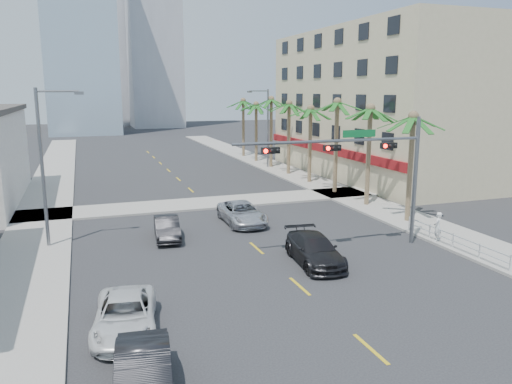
% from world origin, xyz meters
% --- Properties ---
extents(ground, '(260.00, 260.00, 0.00)m').
position_xyz_m(ground, '(0.00, 0.00, 0.00)').
color(ground, '#262628').
rests_on(ground, ground).
extents(sidewalk_right, '(4.00, 120.00, 0.15)m').
position_xyz_m(sidewalk_right, '(12.00, 20.00, 0.07)').
color(sidewalk_right, gray).
rests_on(sidewalk_right, ground).
extents(sidewalk_left, '(4.00, 120.00, 0.15)m').
position_xyz_m(sidewalk_left, '(-12.00, 20.00, 0.07)').
color(sidewalk_left, gray).
rests_on(sidewalk_left, ground).
extents(sidewalk_cross, '(80.00, 4.00, 0.15)m').
position_xyz_m(sidewalk_cross, '(0.00, 22.00, 0.07)').
color(sidewalk_cross, gray).
rests_on(sidewalk_cross, ground).
extents(building_right, '(15.25, 28.00, 15.00)m').
position_xyz_m(building_right, '(21.99, 30.00, 7.50)').
color(building_right, '#C7B88C').
rests_on(building_right, ground).
extents(tower_far_left, '(14.00, 14.00, 48.00)m').
position_xyz_m(tower_far_left, '(-8.00, 95.00, 24.00)').
color(tower_far_left, '#99B2C6').
rests_on(tower_far_left, ground).
extents(tower_far_center, '(16.00, 16.00, 42.00)m').
position_xyz_m(tower_far_center, '(-3.00, 125.00, 21.00)').
color(tower_far_center, '#ADADB2').
rests_on(tower_far_center, ground).
extents(traffic_signal_mast, '(11.12, 0.54, 7.20)m').
position_xyz_m(traffic_signal_mast, '(5.78, 7.95, 5.06)').
color(traffic_signal_mast, slate).
rests_on(traffic_signal_mast, ground).
extents(palm_tree_0, '(4.80, 4.80, 7.80)m').
position_xyz_m(palm_tree_0, '(11.60, 12.00, 7.08)').
color(palm_tree_0, brown).
rests_on(palm_tree_0, ground).
extents(palm_tree_1, '(4.80, 4.80, 8.16)m').
position_xyz_m(palm_tree_1, '(11.60, 17.20, 7.43)').
color(palm_tree_1, brown).
rests_on(palm_tree_1, ground).
extents(palm_tree_2, '(4.80, 4.80, 8.52)m').
position_xyz_m(palm_tree_2, '(11.60, 22.40, 7.78)').
color(palm_tree_2, brown).
rests_on(palm_tree_2, ground).
extents(palm_tree_3, '(4.80, 4.80, 7.80)m').
position_xyz_m(palm_tree_3, '(11.60, 27.60, 7.08)').
color(palm_tree_3, brown).
rests_on(palm_tree_3, ground).
extents(palm_tree_4, '(4.80, 4.80, 8.16)m').
position_xyz_m(palm_tree_4, '(11.60, 32.80, 7.43)').
color(palm_tree_4, brown).
rests_on(palm_tree_4, ground).
extents(palm_tree_5, '(4.80, 4.80, 8.52)m').
position_xyz_m(palm_tree_5, '(11.60, 38.00, 7.78)').
color(palm_tree_5, brown).
rests_on(palm_tree_5, ground).
extents(palm_tree_6, '(4.80, 4.80, 7.80)m').
position_xyz_m(palm_tree_6, '(11.60, 43.20, 7.08)').
color(palm_tree_6, brown).
rests_on(palm_tree_6, ground).
extents(palm_tree_7, '(4.80, 4.80, 8.16)m').
position_xyz_m(palm_tree_7, '(11.60, 48.40, 7.43)').
color(palm_tree_7, brown).
rests_on(palm_tree_7, ground).
extents(streetlight_left, '(2.55, 0.25, 9.00)m').
position_xyz_m(streetlight_left, '(-11.00, 14.00, 5.06)').
color(streetlight_left, slate).
rests_on(streetlight_left, ground).
extents(streetlight_right, '(2.55, 0.25, 9.00)m').
position_xyz_m(streetlight_right, '(11.00, 38.00, 5.06)').
color(streetlight_right, slate).
rests_on(streetlight_right, ground).
extents(guardrail, '(0.08, 8.08, 1.00)m').
position_xyz_m(guardrail, '(10.30, 6.00, 0.67)').
color(guardrail, silver).
rests_on(guardrail, ground).
extents(car_parked_mid, '(2.09, 4.74, 1.51)m').
position_xyz_m(car_parked_mid, '(-7.80, -2.37, 0.76)').
color(car_parked_mid, black).
rests_on(car_parked_mid, ground).
extents(car_parked_far, '(2.86, 5.08, 1.34)m').
position_xyz_m(car_parked_far, '(-7.94, 2.10, 0.67)').
color(car_parked_far, silver).
rests_on(car_parked_far, ground).
extents(car_lane_left, '(1.79, 4.20, 1.35)m').
position_xyz_m(car_lane_left, '(-4.51, 13.55, 0.67)').
color(car_lane_left, black).
rests_on(car_lane_left, ground).
extents(car_lane_center, '(2.47, 5.27, 1.46)m').
position_xyz_m(car_lane_center, '(0.87, 15.44, 0.73)').
color(car_lane_center, silver).
rests_on(car_lane_center, ground).
extents(car_lane_right, '(2.56, 5.27, 1.48)m').
position_xyz_m(car_lane_right, '(2.00, 6.63, 0.74)').
color(car_lane_right, black).
rests_on(car_lane_right, ground).
extents(pedestrian, '(0.76, 0.70, 1.74)m').
position_xyz_m(pedestrian, '(10.30, 7.36, 1.02)').
color(pedestrian, white).
rests_on(pedestrian, sidewalk_right).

